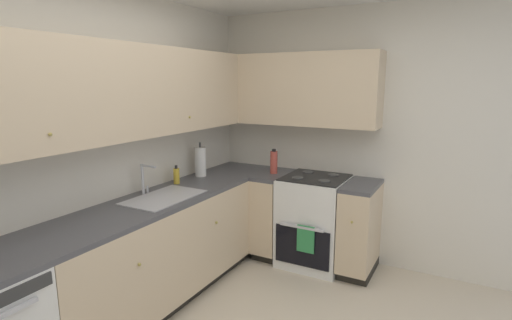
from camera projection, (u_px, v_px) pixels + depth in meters
The scene contains 14 objects.
wall_back at pixel (76, 159), 2.88m from camera, with size 4.21×0.05×2.55m, color silver.
wall_right at pixel (370, 139), 3.89m from camera, with size 0.05×3.37×2.55m, color silver.
lower_cabinets_back at pixel (154, 255), 3.24m from camera, with size 2.10×0.62×0.86m.
countertop_back at pixel (151, 203), 3.15m from camera, with size 3.30×0.60×0.04m, color #4C4C51.
lower_cabinets_right at pixel (316, 223), 3.98m from camera, with size 0.62×1.20×0.86m.
countertop_right at pixel (317, 180), 3.89m from camera, with size 0.60×1.20×0.03m.
oven_range at pixel (314, 220), 4.00m from camera, with size 0.68×0.62×1.05m.
upper_cabinets_back at pixel (115, 92), 2.91m from camera, with size 2.98×0.34×0.71m.
upper_cabinets_right at pixel (293, 89), 3.99m from camera, with size 0.32×1.75×0.71m.
sink at pixel (164, 202), 3.25m from camera, with size 0.66×0.40×0.10m.
faucet at pixel (145, 177), 3.31m from camera, with size 0.07×0.16×0.26m.
soap_bottle at pixel (176, 176), 3.68m from camera, with size 0.06×0.06×0.17m.
paper_towel_roll at pixel (200, 162), 3.96m from camera, with size 0.11×0.11×0.35m.
oil_bottle at pixel (274, 162), 4.08m from camera, with size 0.08×0.08×0.26m.
Camera 1 is at (-1.85, -0.85, 1.83)m, focal length 27.64 mm.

